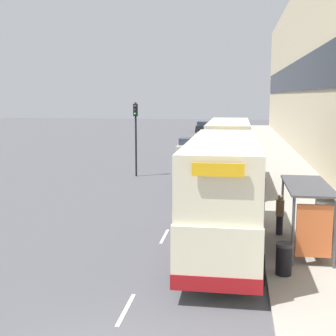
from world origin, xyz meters
The scene contains 17 objects.
pavement centered at (6.50, 38.50, 0.07)m, with size 5.00×93.00×0.14m.
terrace_facade centered at (10.49, 38.50, 8.81)m, with size 3.10×93.00×17.64m.
lane_mark_0 centered at (0.00, 3.33, 0.01)m, with size 0.12×2.00×0.01m.
lane_mark_1 centered at (0.00, 10.27, 0.01)m, with size 0.12×2.00×0.01m.
lane_mark_2 centered at (0.00, 17.20, 0.01)m, with size 0.12×2.00×0.01m.
lane_mark_3 centered at (0.00, 24.14, 0.01)m, with size 0.12×2.00×0.01m.
lane_mark_4 centered at (0.00, 31.07, 0.01)m, with size 0.12×2.00×0.01m.
lane_mark_5 centered at (0.00, 38.01, 0.01)m, with size 0.12×2.00×0.01m.
bus_shelter centered at (5.77, 8.76, 1.88)m, with size 1.60×4.20×2.48m.
double_decker_bus_near centered at (2.47, 8.83, 2.28)m, with size 2.85×10.30×4.30m.
double_decker_bus_ahead centered at (2.42, 21.36, 2.28)m, with size 2.85×10.18×4.30m.
car_0 centered at (2.79, 33.67, 0.89)m, with size 1.95×4.00×1.82m.
car_1 centered at (-1.90, 37.40, 0.87)m, with size 2.09×4.35×1.75m.
car_2 centered at (-2.79, 68.12, 0.85)m, with size 2.09×4.27×1.72m.
pedestrian_at_shelter centered at (4.79, 10.80, 1.02)m, with size 0.34×0.34×1.71m.
litter_bin centered at (4.55, 6.28, 0.67)m, with size 0.55×0.55×1.05m.
traffic_light_far_kerb centered at (-4.40, 24.77, 3.62)m, with size 0.30×0.32×5.43m.
Camera 1 is at (2.97, -8.64, 5.91)m, focal length 50.00 mm.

